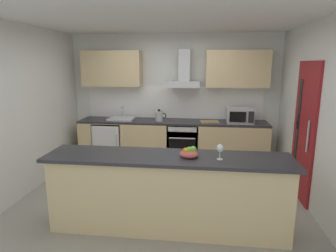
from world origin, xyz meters
TOP-DOWN VIEW (x-y plane):
  - ground at (0.00, 0.00)m, footprint 5.22×4.74m
  - ceiling at (0.00, 0.00)m, footprint 5.22×4.74m
  - wall_back at (0.00, 1.93)m, footprint 5.22×0.12m
  - wall_left at (-2.17, 0.00)m, footprint 0.12×4.74m
  - wall_right at (2.17, 0.00)m, footprint 0.12×4.74m
  - backsplash_tile at (0.00, 1.86)m, footprint 3.59×0.02m
  - counter_back at (0.00, 1.55)m, footprint 3.71×0.60m
  - counter_island at (0.21, -0.81)m, footprint 2.92×0.64m
  - upper_cabinets at (-0.00, 1.70)m, footprint 3.66×0.32m
  - side_door at (2.09, 0.32)m, footprint 0.08×0.85m
  - oven at (0.22, 1.52)m, footprint 0.60×0.62m
  - refrigerator at (-1.28, 1.52)m, footprint 0.58×0.60m
  - microwave at (1.30, 1.49)m, footprint 0.50×0.38m
  - sink at (-1.03, 1.53)m, footprint 0.50×0.40m
  - kettle at (-0.25, 1.49)m, footprint 0.29×0.15m
  - range_hood at (0.22, 1.65)m, footprint 0.62×0.45m
  - wine_glass at (0.80, -0.86)m, footprint 0.08×0.08m
  - fruit_bowl at (0.46, -0.82)m, footprint 0.22×0.22m
  - chopping_board at (0.73, 1.50)m, footprint 0.37×0.27m

SIDE VIEW (x-z plane):
  - ground at x=0.00m, z-range -0.02..0.00m
  - refrigerator at x=-1.28m, z-range 0.00..0.85m
  - counter_back at x=0.00m, z-range 0.00..0.90m
  - oven at x=0.22m, z-range 0.06..0.86m
  - counter_island at x=0.21m, z-range 0.01..0.95m
  - chopping_board at x=0.73m, z-range 0.90..0.92m
  - sink at x=-1.03m, z-range 0.80..1.06m
  - fruit_bowl at x=0.46m, z-range 0.93..1.06m
  - kettle at x=-0.25m, z-range 0.89..1.13m
  - side_door at x=2.09m, z-range 0.00..2.05m
  - microwave at x=1.30m, z-range 0.90..1.20m
  - wine_glass at x=0.80m, z-range 0.98..1.16m
  - backsplash_tile at x=0.00m, z-range 0.90..1.56m
  - wall_back at x=0.00m, z-range 0.00..2.60m
  - wall_left at x=-2.17m, z-range 0.00..2.60m
  - wall_right at x=2.17m, z-range 0.00..2.60m
  - range_hood at x=0.22m, z-range 1.43..2.15m
  - upper_cabinets at x=0.00m, z-range 1.56..2.26m
  - ceiling at x=0.00m, z-range 2.60..2.62m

